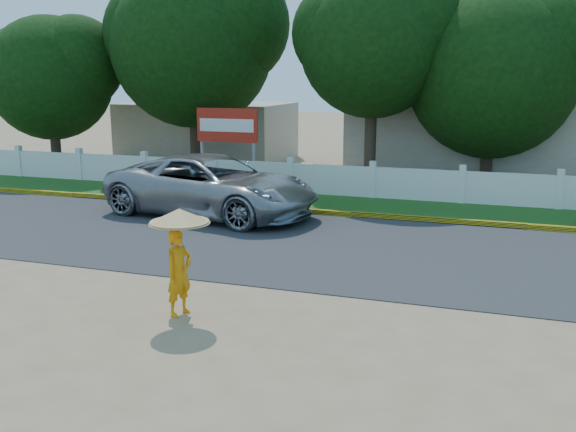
% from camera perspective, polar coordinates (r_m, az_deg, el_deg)
% --- Properties ---
extents(ground, '(120.00, 120.00, 0.00)m').
position_cam_1_polar(ground, '(12.11, -3.05, -7.97)').
color(ground, '#9E8460').
rests_on(ground, ground).
extents(road, '(60.00, 7.00, 0.02)m').
position_cam_1_polar(road, '(16.18, 2.83, -2.64)').
color(road, '#38383A').
rests_on(road, ground).
extents(grass_verge, '(60.00, 3.50, 0.03)m').
position_cam_1_polar(grass_verge, '(21.14, 6.72, 0.92)').
color(grass_verge, '#2D601E').
rests_on(grass_verge, ground).
extents(curb, '(40.00, 0.18, 0.16)m').
position_cam_1_polar(curb, '(19.50, 5.68, 0.16)').
color(curb, yellow).
rests_on(curb, ground).
extents(fence, '(40.00, 0.10, 1.10)m').
position_cam_1_polar(fence, '(22.44, 7.53, 2.96)').
color(fence, silver).
rests_on(fence, ground).
extents(building_near, '(10.00, 6.00, 3.20)m').
position_cam_1_polar(building_near, '(28.68, 16.21, 6.76)').
color(building_near, '#B7AD99').
rests_on(building_near, ground).
extents(building_far, '(8.00, 5.00, 2.80)m').
position_cam_1_polar(building_far, '(32.90, -7.13, 7.49)').
color(building_far, '#B7AD99').
rests_on(building_far, ground).
extents(vehicle, '(7.04, 4.15, 1.84)m').
position_cam_1_polar(vehicle, '(19.59, -6.77, 2.68)').
color(vehicle, '#94979B').
rests_on(vehicle, ground).
extents(monk_with_parasol, '(1.07, 1.07, 1.95)m').
position_cam_1_polar(monk_with_parasol, '(11.45, -9.66, -2.67)').
color(monk_with_parasol, orange).
rests_on(monk_with_parasol, ground).
extents(billboard, '(2.50, 0.13, 2.95)m').
position_cam_1_polar(billboard, '(25.08, -5.44, 7.68)').
color(billboard, gray).
rests_on(billboard, ground).
extents(tree_row, '(34.60, 8.22, 9.24)m').
position_cam_1_polar(tree_row, '(25.08, 12.11, 14.14)').
color(tree_row, '#473828').
rests_on(tree_row, ground).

